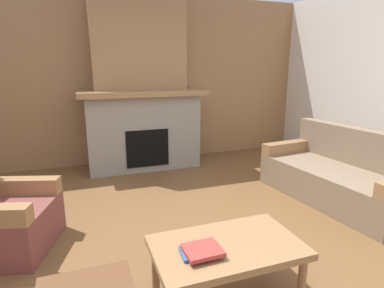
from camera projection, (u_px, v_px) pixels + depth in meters
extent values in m
plane|color=brown|center=(202.00, 250.00, 2.80)|extent=(9.00, 9.00, 0.00)
cube|color=#997047|center=(136.00, 80.00, 5.22)|extent=(6.00, 0.12, 2.70)
cube|color=gray|center=(143.00, 131.00, 5.03)|extent=(1.70, 0.70, 1.15)
cube|color=black|center=(147.00, 148.00, 4.78)|extent=(0.64, 0.08, 0.56)
cube|color=#997047|center=(142.00, 92.00, 4.84)|extent=(1.90, 0.82, 0.08)
cube|color=#997047|center=(138.00, 40.00, 4.78)|extent=(1.40, 0.50, 1.47)
cube|color=#847056|center=(335.00, 184.00, 3.81)|extent=(1.03, 1.88, 0.40)
cube|color=#847056|center=(359.00, 147.00, 3.85)|extent=(0.35, 1.81, 0.45)
cube|color=#997047|center=(289.00, 147.00, 4.46)|extent=(0.85, 0.25, 0.15)
cube|color=brown|center=(6.00, 228.00, 2.78)|extent=(0.95, 0.95, 0.40)
cube|color=#997047|center=(19.00, 186.00, 3.02)|extent=(0.77, 0.36, 0.15)
cube|color=#997047|center=(227.00, 247.00, 2.12)|extent=(1.00, 0.60, 0.05)
cylinder|color=#997047|center=(302.00, 283.00, 2.10)|extent=(0.06, 0.06, 0.38)
cylinder|color=#997047|center=(156.00, 268.00, 2.25)|extent=(0.06, 0.06, 0.38)
cylinder|color=#997047|center=(263.00, 245.00, 2.54)|extent=(0.06, 0.06, 0.38)
cube|color=#335699|center=(197.00, 252.00, 2.01)|extent=(0.22, 0.18, 0.02)
cube|color=#B23833|center=(203.00, 250.00, 1.99)|extent=(0.24, 0.21, 0.03)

